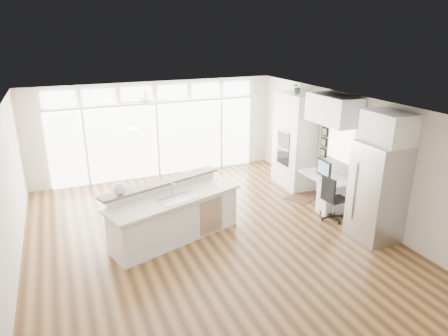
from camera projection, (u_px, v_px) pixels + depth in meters
name	position (u px, v px, depth m)	size (l,w,h in m)	color
floor	(207.00, 236.00, 8.26)	(7.00, 8.00, 0.02)	#492E16
ceiling	(205.00, 106.00, 7.36)	(7.00, 8.00, 0.02)	white
wall_back	(157.00, 130.00, 11.28)	(7.00, 0.04, 2.70)	beige
wall_front	(334.00, 293.00, 4.33)	(7.00, 0.04, 2.70)	beige
wall_left	(5.00, 204.00, 6.52)	(0.04, 8.00, 2.70)	beige
wall_right	(350.00, 154.00, 9.09)	(0.04, 8.00, 2.70)	beige
glass_wall	(158.00, 140.00, 11.33)	(5.80, 0.06, 2.08)	white
transom_row	(155.00, 93.00, 10.89)	(5.90, 0.06, 0.40)	white
desk_window	(341.00, 143.00, 9.27)	(0.04, 0.85, 0.85)	silver
ceiling_fan	(146.00, 97.00, 9.68)	(1.16, 1.16, 0.32)	silver
recessed_lights	(201.00, 106.00, 7.54)	(3.40, 3.00, 0.02)	beige
oven_cabinet	(294.00, 141.00, 10.57)	(0.64, 1.20, 2.50)	white
desk_nook	(325.00, 191.00, 9.54)	(0.72, 1.30, 0.76)	white
upper_cabinets	(334.00, 109.00, 8.90)	(0.64, 1.30, 0.64)	white
refrigerator	(377.00, 192.00, 7.89)	(0.76, 0.90, 2.00)	#B3B2B7
fridge_cabinet	(389.00, 128.00, 7.48)	(0.64, 0.90, 0.60)	white
framed_photos	(324.00, 142.00, 9.86)	(0.06, 0.22, 0.80)	black
kitchen_island	(176.00, 214.00, 7.98)	(2.81, 1.06, 1.11)	white
rug	(302.00, 197.00, 10.14)	(0.82, 0.59, 0.01)	#321910
office_chair	(334.00, 198.00, 8.84)	(0.52, 0.48, 1.01)	black
fishbowl	(120.00, 189.00, 7.45)	(0.23, 0.23, 0.23)	white
monitor	(324.00, 168.00, 9.31)	(0.09, 0.52, 0.43)	black
keyboard	(317.00, 177.00, 9.31)	(0.12, 0.32, 0.02)	white
potted_plant	(297.00, 89.00, 10.11)	(0.27, 0.30, 0.23)	#2D5C27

